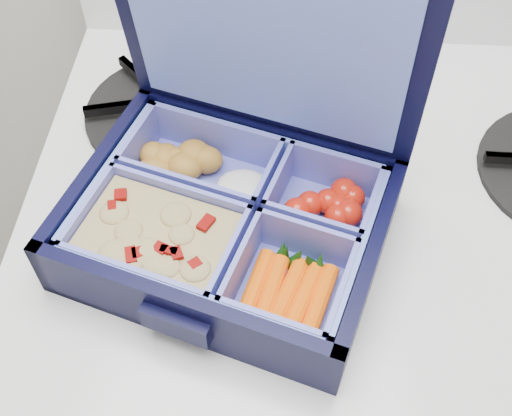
# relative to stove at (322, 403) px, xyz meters

# --- Properties ---
(stove) EXTENTS (0.59, 0.59, 0.88)m
(stove) POSITION_rel_stove_xyz_m (0.00, 0.00, 0.00)
(stove) COLOR white
(stove) RESTS_ON floor
(bento_box) EXTENTS (0.28, 0.25, 0.06)m
(bento_box) POSITION_rel_stove_xyz_m (-0.11, -0.04, 0.47)
(bento_box) COLOR black
(bento_box) RESTS_ON stove
(burner_grate_rear) EXTENTS (0.20, 0.20, 0.02)m
(burner_grate_rear) POSITION_rel_stove_xyz_m (-0.18, 0.11, 0.45)
(burner_grate_rear) COLOR black
(burner_grate_rear) RESTS_ON stove
(fork) EXTENTS (0.14, 0.15, 0.01)m
(fork) POSITION_rel_stove_xyz_m (-0.05, 0.10, 0.44)
(fork) COLOR #B3B3B3
(fork) RESTS_ON stove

